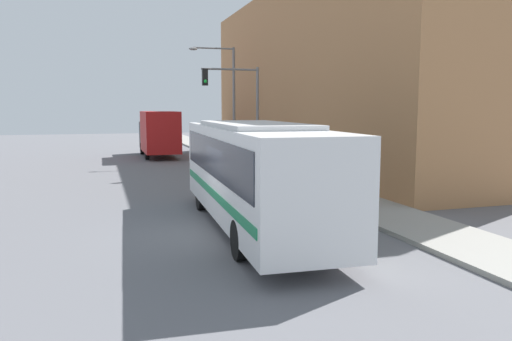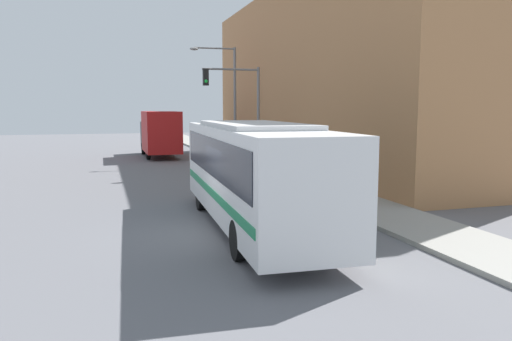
% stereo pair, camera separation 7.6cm
% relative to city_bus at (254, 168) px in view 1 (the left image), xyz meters
% --- Properties ---
extents(ground_plane, '(120.00, 120.00, 0.00)m').
position_rel_city_bus_xyz_m(ground_plane, '(-1.02, -0.31, -1.84)').
color(ground_plane, slate).
extents(sidewalk, '(2.59, 70.00, 0.13)m').
position_rel_city_bus_xyz_m(sidewalk, '(4.78, 19.69, -1.77)').
color(sidewalk, gray).
rests_on(sidewalk, ground_plane).
extents(building_facade, '(6.00, 28.73, 10.99)m').
position_rel_city_bus_xyz_m(building_facade, '(9.07, 15.06, 3.65)').
color(building_facade, '#B27A4C').
rests_on(building_facade, ground_plane).
extents(city_bus, '(2.98, 10.58, 3.19)m').
position_rel_city_bus_xyz_m(city_bus, '(0.00, 0.00, 0.00)').
color(city_bus, white).
rests_on(city_bus, ground_plane).
extents(delivery_truck, '(2.38, 7.28, 3.37)m').
position_rel_city_bus_xyz_m(delivery_truck, '(-0.18, 23.35, -0.03)').
color(delivery_truck, '#B21919').
rests_on(delivery_truck, ground_plane).
extents(fire_hydrant, '(0.27, 0.37, 0.72)m').
position_rel_city_bus_xyz_m(fire_hydrant, '(4.08, 1.79, -1.35)').
color(fire_hydrant, red).
rests_on(fire_hydrant, sidewalk).
extents(traffic_light_pole, '(3.28, 0.35, 5.74)m').
position_rel_city_bus_xyz_m(traffic_light_pole, '(3.16, 13.01, 2.21)').
color(traffic_light_pole, slate).
rests_on(traffic_light_pole, sidewalk).
extents(parking_meter, '(0.14, 0.14, 1.19)m').
position_rel_city_bus_xyz_m(parking_meter, '(4.08, 9.92, -0.90)').
color(parking_meter, slate).
rests_on(parking_meter, sidewalk).
extents(street_lamp, '(3.09, 0.28, 7.46)m').
position_rel_city_bus_xyz_m(street_lamp, '(3.91, 18.56, 2.76)').
color(street_lamp, slate).
rests_on(street_lamp, sidewalk).
extents(pedestrian_near_corner, '(0.34, 0.34, 1.76)m').
position_rel_city_bus_xyz_m(pedestrian_near_corner, '(4.50, 11.31, -0.80)').
color(pedestrian_near_corner, '#47382D').
rests_on(pedestrian_near_corner, sidewalk).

